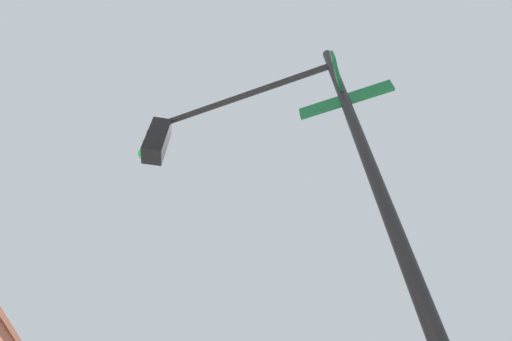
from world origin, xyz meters
The scene contains 1 object.
traffic_signal_near centered at (-6.00, -5.59, 4.30)m, with size 2.00×3.01×6.06m.
Camera 1 is at (-8.45, -5.22, 1.06)m, focal length 24.24 mm.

